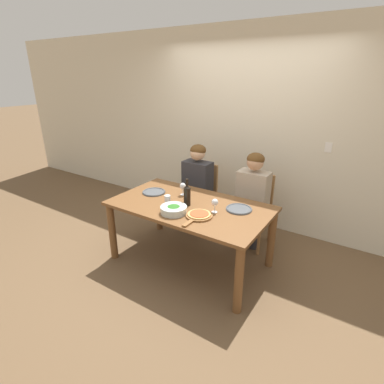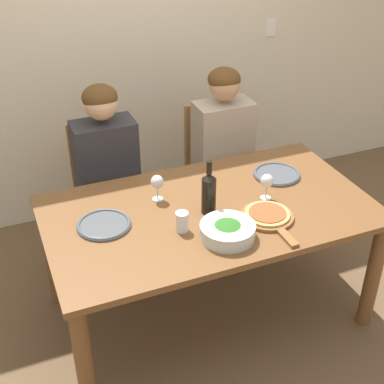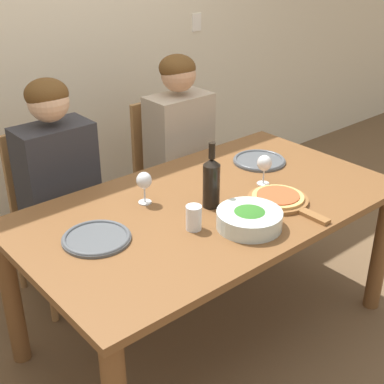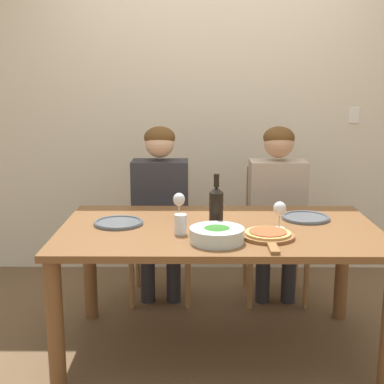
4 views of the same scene
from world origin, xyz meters
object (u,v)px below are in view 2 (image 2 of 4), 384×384
object	(u,v)px
dinner_plate_right	(277,174)
wine_glass_left	(157,183)
dinner_plate_left	(104,225)
chair_right	(216,164)
person_man	(224,140)
person_woman	(107,161)
pizza_on_board	(268,216)
wine_bottle	(209,192)
chair_left	(105,186)
wine_glass_right	(267,182)
broccoli_bowl	(228,231)
water_tumbler	(182,222)

from	to	relation	value
dinner_plate_right	wine_glass_left	distance (m)	0.74
dinner_plate_left	wine_glass_left	size ratio (longest dim) A/B	1.84
chair_right	person_man	distance (m)	0.27
person_woman	pizza_on_board	xyz separation A→B (m)	(0.61, -0.93, 0.02)
wine_bottle	dinner_plate_right	xyz separation A→B (m)	(0.53, 0.20, -0.11)
dinner_plate_right	person_man	bearing A→B (deg)	98.23
wine_bottle	person_man	bearing A→B (deg)	59.42
wine_glass_left	wine_bottle	bearing A→B (deg)	-46.09
chair_left	wine_glass_right	world-z (taller)	chair_left
person_man	chair_right	bearing A→B (deg)	90.00
pizza_on_board	wine_glass_right	world-z (taller)	wine_glass_right
chair_right	person_woman	xyz separation A→B (m)	(-0.80, -0.11, 0.24)
dinner_plate_left	wine_glass_left	distance (m)	0.37
chair_left	dinner_plate_left	distance (m)	0.85
person_woman	broccoli_bowl	distance (m)	1.06
pizza_on_board	wine_glass_left	world-z (taller)	wine_glass_left
wine_glass_right	water_tumbler	distance (m)	0.55
wine_bottle	broccoli_bowl	xyz separation A→B (m)	(-0.00, -0.24, -0.08)
wine_glass_right	water_tumbler	size ratio (longest dim) A/B	1.43
pizza_on_board	wine_glass_right	bearing A→B (deg)	64.75
broccoli_bowl	water_tumbler	xyz separation A→B (m)	(-0.19, 0.14, 0.01)
person_man	water_tumbler	size ratio (longest dim) A/B	11.54
chair_right	dinner_plate_left	world-z (taller)	chair_right
wine_glass_right	chair_left	bearing A→B (deg)	128.78
chair_right	wine_bottle	distance (m)	1.04
chair_right	pizza_on_board	world-z (taller)	chair_right
broccoli_bowl	water_tumbler	size ratio (longest dim) A/B	2.60
wine_bottle	dinner_plate_left	size ratio (longest dim) A/B	1.09
chair_left	wine_glass_right	distance (m)	1.17
chair_left	pizza_on_board	world-z (taller)	chair_left
chair_right	person_man	world-z (taller)	person_man
person_man	dinner_plate_right	bearing A→B (deg)	-81.77
dinner_plate_left	chair_left	bearing A→B (deg)	76.53
person_woman	wine_bottle	xyz separation A→B (m)	(0.35, -0.76, 0.12)
wine_bottle	water_tumbler	size ratio (longest dim) A/B	2.86
broccoli_bowl	wine_glass_left	size ratio (longest dim) A/B	1.82
broccoli_bowl	person_woman	bearing A→B (deg)	109.29
dinner_plate_left	wine_glass_left	xyz separation A→B (m)	(0.33, 0.13, 0.10)
chair_right	wine_bottle	size ratio (longest dim) A/B	3.03
chair_right	water_tumbler	world-z (taller)	chair_right
dinner_plate_left	water_tumbler	size ratio (longest dim) A/B	2.62
wine_bottle	dinner_plate_right	world-z (taller)	wine_bottle
dinner_plate_left	wine_glass_right	bearing A→B (deg)	-5.18
broccoli_bowl	wine_glass_right	size ratio (longest dim) A/B	1.82
wine_glass_left	chair_right	bearing A→B (deg)	44.91
person_woman	dinner_plate_right	size ratio (longest dim) A/B	4.40
broccoli_bowl	dinner_plate_right	xyz separation A→B (m)	(0.53, 0.44, -0.03)
person_man	pizza_on_board	size ratio (longest dim) A/B	2.94
person_woman	dinner_plate_right	xyz separation A→B (m)	(0.88, -0.56, 0.01)
person_woman	person_man	distance (m)	0.80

